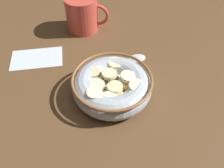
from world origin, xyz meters
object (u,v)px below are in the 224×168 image
Objects in this scene: spoon at (130,59)px; folded_napkin at (37,58)px; coffee_mug at (83,14)px; cereal_bowl at (112,85)px.

spoon is 1.13× the size of folded_napkin.
spoon is 1.21× the size of coffee_mug.
spoon is at bearing -40.39° from coffee_mug.
coffee_mug is (-10.35, 22.09, 1.77)cm from cereal_bowl.
spoon is 17.68cm from coffee_mug.
coffee_mug is at bearing 57.82° from folded_napkin.
folded_napkin is (-8.49, -13.49, -4.22)cm from coffee_mug.
folded_napkin is at bearing -173.83° from spoon.
coffee_mug reaches higher than folded_napkin.
folded_napkin is at bearing -122.18° from coffee_mug.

